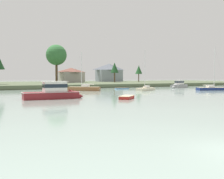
{
  "coord_description": "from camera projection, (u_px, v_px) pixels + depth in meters",
  "views": [
    {
      "loc": [
        -9.33,
        -6.07,
        3.03
      ],
      "look_at": [
        7.85,
        26.94,
        1.16
      ],
      "focal_mm": 39.15,
      "sensor_mm": 36.0,
      "label": 1
    }
  ],
  "objects": [
    {
      "name": "cottage_hillside",
      "position": [
        109.0,
        72.0,
        113.35
      ],
      "size": [
        11.95,
        7.35,
        8.29
      ],
      "color": "gray",
      "rests_on": "far_shore_bank"
    },
    {
      "name": "cruiser_grey",
      "position": [
        178.0,
        86.0,
        70.58
      ],
      "size": [
        8.46,
        5.28,
        4.04
      ],
      "color": "gray",
      "rests_on": "ground"
    },
    {
      "name": "dinghy_skyblue",
      "position": [
        122.0,
        89.0,
        62.34
      ],
      "size": [
        3.56,
        1.78,
        0.55
      ],
      "color": "#669ECC",
      "rests_on": "ground"
    },
    {
      "name": "shore_tree_right",
      "position": [
        115.0,
        68.0,
        95.95
      ],
      "size": [
        3.28,
        3.28,
        7.77
      ],
      "color": "brown",
      "rests_on": "far_shore_bank"
    },
    {
      "name": "sailboat_wood",
      "position": [
        84.0,
        90.0,
        54.85
      ],
      "size": [
        7.04,
        5.86,
        9.4
      ],
      "color": "brown",
      "rests_on": "ground"
    },
    {
      "name": "sailboat_cream",
      "position": [
        146.0,
        90.0,
        55.56
      ],
      "size": [
        6.16,
        4.1,
        9.72
      ],
      "color": "beige",
      "rests_on": "ground"
    },
    {
      "name": "shore_tree_right_mid",
      "position": [
        56.0,
        55.0,
        89.03
      ],
      "size": [
        7.49,
        7.49,
        13.89
      ],
      "color": "brown",
      "rests_on": "far_shore_bank"
    },
    {
      "name": "far_shore_bank",
      "position": [
        15.0,
        84.0,
        84.77
      ],
      "size": [
        211.61,
        57.69,
        1.05
      ],
      "primitive_type": "cube",
      "color": "#4C563D",
      "rests_on": "ground"
    },
    {
      "name": "shore_tree_left",
      "position": [
        139.0,
        70.0,
        110.03
      ],
      "size": [
        3.18,
        3.18,
        7.37
      ],
      "color": "brown",
      "rests_on": "far_shore_bank"
    },
    {
      "name": "cruiser_maroon",
      "position": [
        57.0,
        94.0,
        34.72
      ],
      "size": [
        8.73,
        2.61,
        4.5
      ],
      "color": "maroon",
      "rests_on": "ground"
    },
    {
      "name": "cottage_behind_trees",
      "position": [
        71.0,
        75.0,
        95.34
      ],
      "size": [
        8.72,
        9.32,
        5.68
      ],
      "color": "#9E998E",
      "rests_on": "far_shore_bank"
    },
    {
      "name": "sailboat_navy",
      "position": [
        212.0,
        89.0,
        56.75
      ],
      "size": [
        7.24,
        4.15,
        10.54
      ],
      "color": "navy",
      "rests_on": "ground"
    },
    {
      "name": "dinghy_red",
      "position": [
        127.0,
        98.0,
        34.33
      ],
      "size": [
        3.51,
        3.43,
        0.61
      ],
      "color": "#B2231E",
      "rests_on": "ground"
    }
  ]
}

